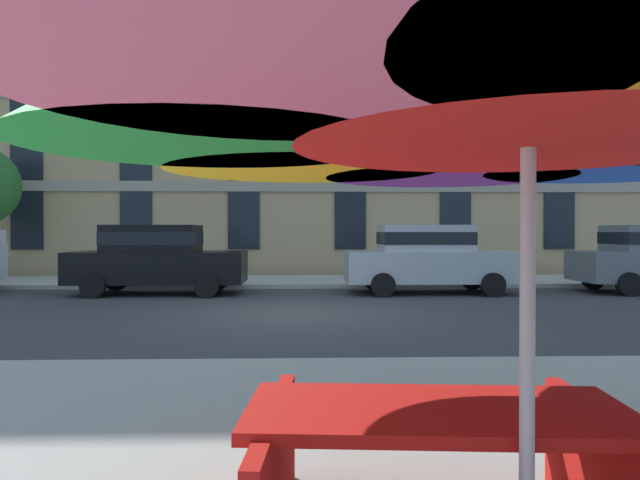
# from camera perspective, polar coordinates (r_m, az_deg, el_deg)

# --- Properties ---
(ground_plane) EXTENTS (120.00, 120.00, 0.00)m
(ground_plane) POSITION_cam_1_polar(r_m,az_deg,el_deg) (11.32, -2.57, -7.32)
(ground_plane) COLOR #38383A
(sidewalk_far) EXTENTS (56.00, 3.60, 0.12)m
(sidewalk_far) POSITION_cam_1_polar(r_m,az_deg,el_deg) (18.08, -2.32, -4.10)
(sidewalk_far) COLOR #B2ADA3
(sidewalk_far) RESTS_ON ground
(apartment_building) EXTENTS (37.31, 12.08, 19.20)m
(apartment_building) POSITION_cam_1_polar(r_m,az_deg,el_deg) (27.40, -2.20, 17.76)
(apartment_building) COLOR tan
(apartment_building) RESTS_ON ground
(sedan_black) EXTENTS (4.40, 1.98, 1.78)m
(sedan_black) POSITION_cam_1_polar(r_m,az_deg,el_deg) (15.38, -15.86, -1.66)
(sedan_black) COLOR black
(sedan_black) RESTS_ON ground
(sedan_silver) EXTENTS (4.40, 1.98, 1.78)m
(sedan_silver) POSITION_cam_1_polar(r_m,az_deg,el_deg) (15.29, 10.65, -1.66)
(sedan_silver) COLOR #A8AAB2
(sedan_silver) RESTS_ON ground
(patio_umbrella) EXTENTS (3.94, 3.94, 2.51)m
(patio_umbrella) POSITION_cam_1_polar(r_m,az_deg,el_deg) (2.45, 19.95, 14.63)
(patio_umbrella) COLOR silver
(patio_umbrella) RESTS_ON ground
(picnic_table) EXTENTS (1.91, 1.66, 0.77)m
(picnic_table) POSITION_cam_1_polar(r_m,az_deg,el_deg) (2.97, 11.54, -21.09)
(picnic_table) COLOR red
(picnic_table) RESTS_ON ground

